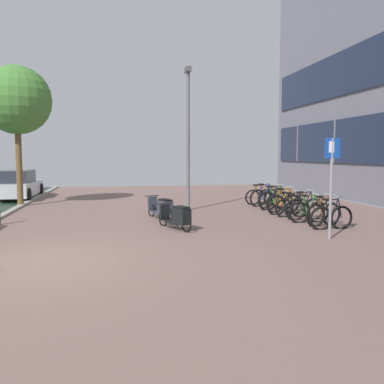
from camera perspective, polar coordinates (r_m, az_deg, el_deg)
ground at (r=8.77m, az=-10.74°, el=-9.20°), size 21.00×40.00×0.13m
bicycle_rack_00 at (r=12.57m, az=18.57°, el=-3.33°), size 1.37×0.48×0.97m
bicycle_rack_01 at (r=13.14m, az=17.61°, el=-2.92°), size 1.31×0.50×0.99m
bicycle_rack_02 at (r=13.60m, az=15.75°, el=-2.64°), size 1.33×0.48×0.97m
bicycle_rack_03 at (r=14.20m, az=15.18°, el=-2.24°), size 1.40×0.48×1.02m
bicycle_rack_04 at (r=14.69m, az=13.60°, el=-2.07°), size 1.28×0.48×0.93m
bicycle_rack_05 at (r=15.23m, az=12.63°, el=-1.68°), size 1.40×0.48×1.03m
bicycle_rack_06 at (r=15.86m, az=12.36°, el=-1.45°), size 1.39×0.48×0.99m
bicycle_rack_07 at (r=16.40m, az=11.41°, el=-1.17°), size 1.45×0.48×1.03m
bicycle_rack_08 at (r=17.00m, az=10.92°, el=-1.00°), size 1.33×0.47×0.98m
bicycle_rack_09 at (r=17.53m, az=9.96°, el=-0.75°), size 1.40×0.48×1.03m
bicycle_rack_10 at (r=18.09m, az=9.20°, el=-0.65°), size 1.27×0.48×0.94m
scooter_near at (r=13.71m, az=-4.13°, el=-2.22°), size 0.84×1.71×0.76m
scooter_mid at (r=11.84m, az=-2.01°, el=-3.42°), size 0.90×1.57×0.72m
parked_car_far at (r=22.04m, az=-23.06°, el=0.86°), size 1.94×4.22×1.38m
parking_sign at (r=10.97m, az=18.57°, el=1.93°), size 0.40×0.07×2.55m
lamp_post at (r=15.96m, az=-0.56°, el=8.32°), size 0.20×0.52×5.41m
street_tree at (r=18.77m, az=-22.92°, el=11.49°), size 2.79×2.79×5.76m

